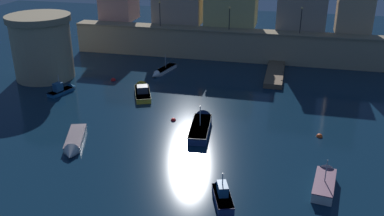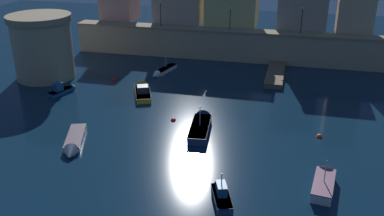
% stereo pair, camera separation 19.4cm
% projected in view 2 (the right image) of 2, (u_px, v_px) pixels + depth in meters
% --- Properties ---
extents(ground_plane, '(125.71, 125.71, 0.00)m').
position_uv_depth(ground_plane, '(191.00, 117.00, 46.66)').
color(ground_plane, '#0C2338').
extents(quay_wall, '(47.46, 2.87, 4.62)m').
position_uv_depth(quay_wall, '(225.00, 44.00, 65.58)').
color(quay_wall, tan).
rests_on(quay_wall, ground).
extents(old_town_backdrop, '(42.24, 6.11, 9.61)m').
position_uv_depth(old_town_backdrop, '(244.00, 3.00, 66.31)').
color(old_town_backdrop, tan).
rests_on(old_town_backdrop, ground).
extents(fortress_tower, '(8.27, 8.27, 8.46)m').
position_uv_depth(fortress_tower, '(43.00, 46.00, 57.04)').
color(fortress_tower, tan).
rests_on(fortress_tower, ground).
extents(pier_dock, '(2.34, 10.26, 0.70)m').
position_uv_depth(pier_dock, '(275.00, 74.00, 58.91)').
color(pier_dock, brown).
rests_on(pier_dock, ground).
extents(quay_lamp_0, '(0.32, 0.32, 3.81)m').
position_uv_depth(quay_lamp_0, '(160.00, 10.00, 65.87)').
color(quay_lamp_0, black).
rests_on(quay_lamp_0, quay_wall).
extents(quay_lamp_1, '(0.32, 0.32, 3.35)m').
position_uv_depth(quay_lamp_1, '(230.00, 15.00, 63.65)').
color(quay_lamp_1, black).
rests_on(quay_lamp_1, quay_wall).
extents(quay_lamp_2, '(0.32, 0.32, 3.78)m').
position_uv_depth(quay_lamp_2, '(302.00, 16.00, 61.33)').
color(quay_lamp_2, black).
rests_on(quay_lamp_2, quay_wall).
extents(moored_boat_0, '(3.98, 6.50, 1.93)m').
position_uv_depth(moored_boat_0, '(142.00, 90.00, 53.03)').
color(moored_boat_0, gold).
rests_on(moored_boat_0, ground).
extents(moored_boat_1, '(3.50, 6.54, 1.41)m').
position_uv_depth(moored_boat_1, '(74.00, 143.00, 40.52)').
color(moored_boat_1, silver).
rests_on(moored_boat_1, ground).
extents(moored_boat_2, '(2.19, 5.49, 3.03)m').
position_uv_depth(moored_boat_2, '(324.00, 180.00, 34.45)').
color(moored_boat_2, silver).
rests_on(moored_boat_2, ground).
extents(moored_boat_3, '(2.46, 7.32, 3.35)m').
position_uv_depth(moored_boat_3, '(201.00, 124.00, 44.14)').
color(moored_boat_3, navy).
rests_on(moored_boat_3, ground).
extents(moored_boat_4, '(2.47, 4.39, 2.64)m').
position_uv_depth(moored_boat_4, '(221.00, 194.00, 32.72)').
color(moored_boat_4, navy).
rests_on(moored_boat_4, ground).
extents(moored_boat_6, '(2.47, 5.94, 2.75)m').
position_uv_depth(moored_boat_6, '(163.00, 71.00, 60.15)').
color(moored_boat_6, white).
rests_on(moored_boat_6, ground).
extents(moored_boat_7, '(2.49, 4.29, 2.81)m').
position_uv_depth(moored_boat_7, '(64.00, 89.00, 53.36)').
color(moored_boat_7, '#195689').
rests_on(moored_boat_7, ground).
extents(mooring_buoy_0, '(0.60, 0.60, 0.60)m').
position_uv_depth(mooring_buoy_0, '(319.00, 137.00, 42.39)').
color(mooring_buoy_0, '#EA4C19').
rests_on(mooring_buoy_0, ground).
extents(mooring_buoy_1, '(0.56, 0.56, 0.56)m').
position_uv_depth(mooring_buoy_1, '(173.00, 120.00, 45.90)').
color(mooring_buoy_1, red).
rests_on(mooring_buoy_1, ground).
extents(mooring_buoy_2, '(0.65, 0.65, 0.65)m').
position_uv_depth(mooring_buoy_2, '(114.00, 80.00, 57.52)').
color(mooring_buoy_2, red).
rests_on(mooring_buoy_2, ground).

